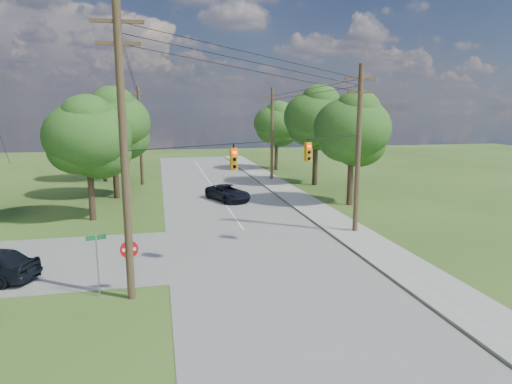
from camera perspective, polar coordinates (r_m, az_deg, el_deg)
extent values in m
plane|color=#324B19|center=(20.25, -1.92, -12.45)|extent=(140.00, 140.00, 0.00)
cube|color=gray|center=(25.21, 0.55, -7.71)|extent=(10.00, 100.00, 0.03)
cube|color=#A7A49D|center=(27.39, 14.45, -6.46)|extent=(2.60, 100.00, 0.12)
cylinder|color=brown|center=(18.90, -16.16, 4.34)|extent=(0.32, 0.32, 12.00)
cube|color=brown|center=(19.08, -16.98, 19.74)|extent=(2.00, 0.12, 0.14)
cube|color=brown|center=(18.96, -16.85, 17.36)|extent=(1.70, 0.12, 0.14)
cylinder|color=brown|center=(29.15, 12.65, 5.05)|extent=(0.32, 0.32, 10.50)
cube|color=brown|center=(29.08, 13.00, 13.61)|extent=(2.00, 0.12, 0.14)
cube|color=brown|center=(29.05, 12.93, 12.04)|extent=(1.70, 0.12, 0.14)
cylinder|color=brown|center=(49.95, 2.01, 7.18)|extent=(0.32, 0.32, 10.00)
cube|color=brown|center=(49.88, 2.04, 11.89)|extent=(2.00, 0.12, 0.14)
cylinder|color=brown|center=(48.48, -14.25, 6.77)|extent=(0.32, 0.32, 10.00)
cube|color=brown|center=(48.41, -14.48, 11.61)|extent=(2.00, 0.12, 0.14)
cylinder|color=black|center=(23.33, 1.43, 16.55)|extent=(13.52, 7.63, 1.53)
cylinder|color=black|center=(23.29, 1.42, 15.57)|extent=(13.52, 7.63, 1.53)
cylinder|color=black|center=(23.26, 1.42, 14.59)|extent=(13.52, 7.63, 1.53)
cylinder|color=black|center=(39.32, 6.05, 12.58)|extent=(0.03, 22.00, 0.53)
cylinder|color=black|center=(33.67, -15.17, 13.91)|extent=(0.43, 29.60, 2.03)
cylinder|color=black|center=(39.30, 6.04, 11.99)|extent=(0.03, 22.00, 0.53)
cylinder|color=black|center=(33.64, -15.13, 13.23)|extent=(0.43, 29.60, 2.03)
cylinder|color=black|center=(23.26, 1.38, 6.33)|extent=(13.52, 7.63, 0.04)
cube|color=orange|center=(21.80, -2.75, 4.12)|extent=(0.32, 0.22, 1.05)
sphere|color=#FF0C05|center=(21.63, -2.70, 5.00)|extent=(0.17, 0.17, 0.17)
cube|color=orange|center=(22.03, -2.85, 4.19)|extent=(0.32, 0.22, 1.05)
sphere|color=#FF0C05|center=(22.14, -2.92, 5.13)|extent=(0.17, 0.17, 0.17)
cube|color=orange|center=(25.41, 6.58, 4.98)|extent=(0.32, 0.22, 1.05)
sphere|color=#FF0C05|center=(25.25, 6.70, 5.73)|extent=(0.17, 0.17, 0.17)
cube|color=orange|center=(25.64, 6.41, 5.03)|extent=(0.32, 0.22, 1.05)
sphere|color=#FF0C05|center=(25.74, 6.33, 5.83)|extent=(0.17, 0.17, 0.17)
cylinder|color=#483324|center=(34.28, -19.84, -0.74)|extent=(0.45, 0.45, 3.15)
ellipsoid|color=#1F5118|center=(33.75, -20.30, 6.54)|extent=(6.00, 6.00, 4.92)
cylinder|color=#483324|center=(41.98, -17.10, 1.63)|extent=(0.50, 0.50, 3.50)
ellipsoid|color=#1F5118|center=(41.55, -17.46, 8.25)|extent=(6.40, 6.40, 5.25)
cylinder|color=#483324|center=(52.05, -18.39, 3.10)|extent=(0.48, 0.47, 3.32)
ellipsoid|color=#1F5118|center=(51.70, -18.68, 8.17)|extent=(6.00, 6.00, 4.92)
cylinder|color=#483324|center=(38.11, 11.67, 0.88)|extent=(0.48, 0.48, 3.32)
ellipsoid|color=#1F5118|center=(37.63, 11.93, 7.81)|extent=(6.20, 6.20, 5.08)
cylinder|color=#483324|center=(47.47, 7.39, 3.09)|extent=(0.52, 0.52, 3.67)
ellipsoid|color=#1F5118|center=(47.09, 7.54, 9.25)|extent=(6.60, 6.60, 5.41)
cylinder|color=#483324|center=(58.60, 2.55, 4.31)|extent=(0.45, 0.45, 3.15)
ellipsoid|color=#1F5118|center=(58.29, 2.58, 8.58)|extent=(5.80, 5.80, 4.76)
imported|color=black|center=(39.17, -3.54, -0.09)|extent=(3.87, 5.33, 1.35)
cylinder|color=gray|center=(20.56, -15.45, -9.11)|extent=(0.06, 0.06, 2.25)
cylinder|color=red|center=(20.30, -15.57, -6.93)|extent=(0.77, 0.15, 0.78)
cube|color=white|center=(20.27, -15.57, -6.96)|extent=(0.56, 0.12, 0.13)
cylinder|color=gray|center=(20.46, -19.17, -8.75)|extent=(0.06, 0.06, 2.70)
cube|color=#14592C|center=(20.10, -19.38, -5.40)|extent=(0.79, 0.25, 0.19)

